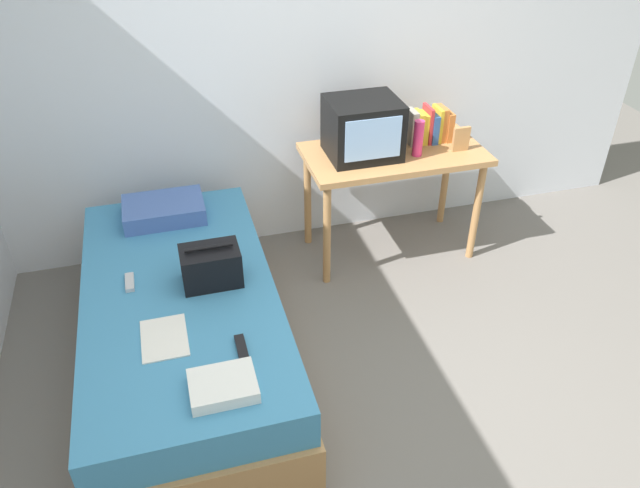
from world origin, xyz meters
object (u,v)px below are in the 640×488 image
Objects in this scene: water_bottle at (418,138)px; picture_frame at (461,139)px; magazine at (164,338)px; folded_towel at (223,386)px; remote_silver at (130,282)px; book_row at (429,126)px; tv at (363,128)px; bed at (185,329)px; desk at (393,165)px; handbag at (211,266)px; remote_dark at (241,348)px; pillow at (164,210)px.

water_bottle is 1.45× the size of picture_frame.
folded_towel is at bearing -60.76° from magazine.
magazine is at bearing -72.86° from remote_silver.
picture_frame is at bearing -53.67° from book_row.
tv reaches higher than magazine.
folded_towel is at bearing -67.06° from remote_silver.
bed is 6.83× the size of book_row.
bed is 1.72× the size of desk.
handbag is 0.55m from remote_dark.
remote_dark is (0.06, -0.54, -0.09)m from handbag.
handbag reaches higher than remote_silver.
bed is 0.46m from magazine.
bed is at bearing -147.95° from tv.
tv reaches higher than pillow.
folded_towel is (-1.46, -1.42, -0.31)m from water_bottle.
pillow is 3.04× the size of remote_dark.
book_row is at bearing 44.74° from folded_towel.
folded_towel is at bearing -94.14° from handbag.
remote_silver is at bearing 107.14° from magazine.
tv reaches higher than handbag.
bed is 2.07m from picture_frame.
tv reaches higher than remote_silver.
water_bottle is at bearing -38.15° from desk.
book_row is (0.15, 0.18, -0.01)m from water_bottle.
handbag is (0.18, 0.02, 0.38)m from bed.
book_row is at bearing 26.23° from bed.
handbag reaches higher than desk.
tv is at bearing 35.57° from handbag.
handbag is at bearing -159.06° from picture_frame.
handbag is at bearing 85.86° from folded_towel.
bed is at bearing 75.10° from magazine.
handbag is (-1.70, -0.65, -0.20)m from picture_frame.
picture_frame reaches higher than handbag.
book_row is 1.78m from handbag.
handbag is (-1.29, -0.75, -0.02)m from desk.
desk is at bearing 30.26° from handbag.
book_row is at bearing 20.68° from remote_silver.
book_row is at bearing 4.28° from pillow.
remote_dark is 0.56× the size of folded_towel.
remote_silver is at bearing 154.91° from bed.
book_row reaches higher than magazine.
desk is at bearing 46.33° from remote_dark.
folded_towel reaches higher than bed.
magazine is (-0.09, -0.35, 0.28)m from bed.
pillow is (-1.48, -0.04, -0.07)m from desk.
picture_frame is 0.53× the size of handbag.
magazine is (-1.34, -1.13, -0.40)m from tv.
desk is at bearing 27.64° from bed.
picture_frame is 0.34× the size of pillow.
desk is 4.99× the size of water_bottle.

